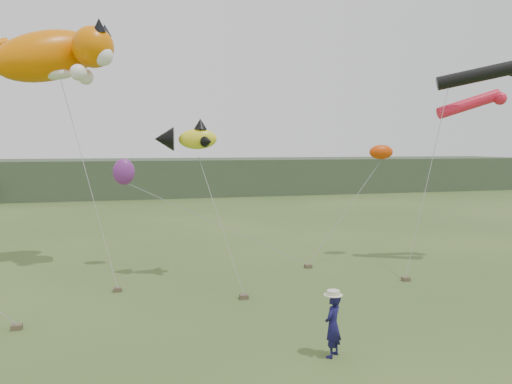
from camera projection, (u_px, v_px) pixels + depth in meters
The scene contains 8 objects.
ground at pixel (308, 337), 14.55m from camera, with size 120.00×120.00×0.00m, color #385123.
headland at pixel (143, 178), 56.63m from camera, with size 90.00×13.00×4.00m.
festival_attendant at pixel (333, 325), 13.09m from camera, with size 0.62×0.41×1.70m, color #141243.
sandbag_anchors at pixel (233, 289), 19.10m from camera, with size 14.69×5.21×0.16m.
cat_kite at pixel (58, 55), 21.96m from camera, with size 6.37×4.00×3.37m.
fish_kite at pixel (186, 138), 20.40m from camera, with size 2.62×1.75×1.34m.
tube_kites at pixel (479, 86), 22.91m from camera, with size 3.58×2.47×2.55m.
misc_kites at pixel (246, 162), 23.37m from camera, with size 13.33×1.78×1.81m.
Camera 1 is at (-5.03, -13.25, 5.56)m, focal length 35.00 mm.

